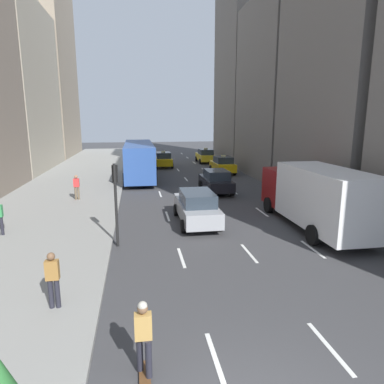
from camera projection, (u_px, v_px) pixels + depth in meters
The scene contains 14 objects.
sidewalk_left at pixel (79, 179), 30.84m from camera, with size 8.00×66.00×0.15m, color gray.
lane_markings at pixel (191, 185), 28.50m from camera, with size 5.72×56.00×0.01m.
building_row_right at pixel (331, 0), 23.94m from camera, with size 6.00×44.47×31.62m.
taxi_lead at pixel (205, 156), 43.28m from camera, with size 2.02×4.40×1.87m.
taxi_second at pixel (163, 159), 39.26m from camera, with size 2.02×4.40×1.87m.
taxi_third at pixel (223, 165), 34.73m from camera, with size 2.02×4.40×1.87m.
sedan_black_near at pixel (197, 207), 17.93m from camera, with size 2.02×4.99×1.74m.
sedan_silver_behind at pixel (216, 181), 25.62m from camera, with size 2.02×4.57×1.70m.
city_bus at pixel (139, 159), 31.65m from camera, with size 2.80×11.61×3.25m.
box_truck at pixel (315, 195), 16.88m from camera, with size 2.58×8.40×3.15m.
skateboarder at pixel (143, 336), 7.12m from camera, with size 0.36×0.80×1.75m.
pedestrian_near_curb at pixel (53, 277), 9.52m from camera, with size 0.36×0.22×1.65m.
pedestrian_far_walking at pixel (77, 186), 22.59m from camera, with size 0.36×0.22×1.65m.
traffic_light_pole at pixel (116, 191), 14.39m from camera, with size 0.24×0.42×3.60m.
Camera 1 is at (-1.83, -4.64, 5.37)m, focal length 32.00 mm.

